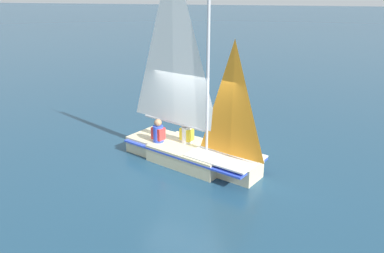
% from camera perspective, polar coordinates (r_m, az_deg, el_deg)
% --- Properties ---
extents(ground_plane, '(260.00, 260.00, 0.00)m').
position_cam_1_polar(ground_plane, '(10.72, 0.00, -5.40)').
color(ground_plane, navy).
extents(sailboat_main, '(4.26, 2.75, 5.79)m').
position_cam_1_polar(sailboat_main, '(10.43, -0.29, -1.17)').
color(sailboat_main, beige).
rests_on(sailboat_main, ground_plane).
extents(sailor_helm, '(0.41, 0.39, 1.16)m').
position_cam_1_polar(sailor_helm, '(10.75, -0.81, -1.65)').
color(sailor_helm, black).
rests_on(sailor_helm, ground_plane).
extents(sailor_crew, '(0.41, 0.39, 1.16)m').
position_cam_1_polar(sailor_crew, '(10.86, -5.15, -1.58)').
color(sailor_crew, black).
rests_on(sailor_crew, ground_plane).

